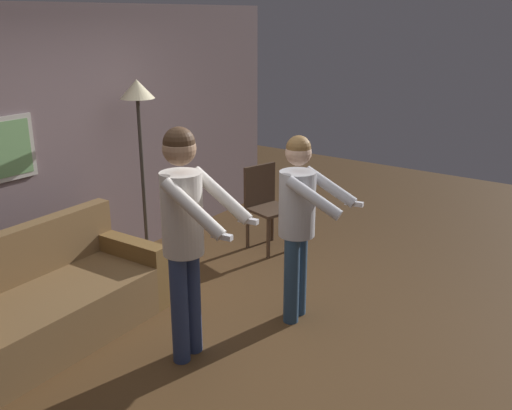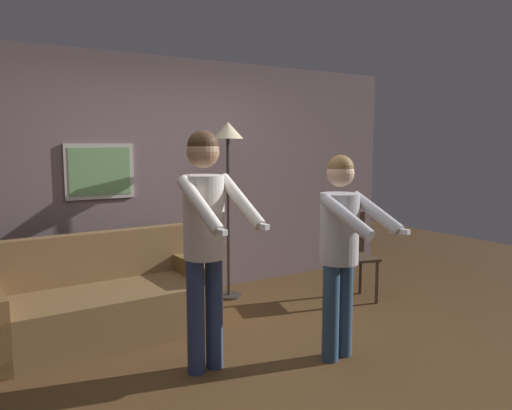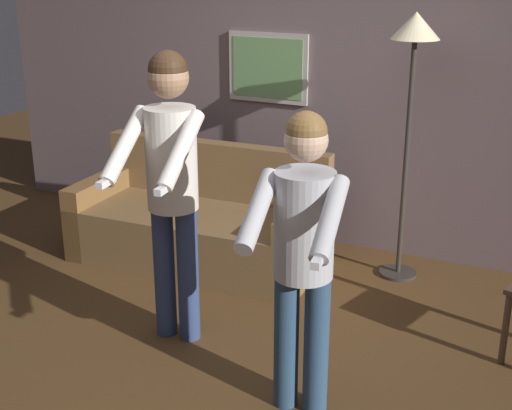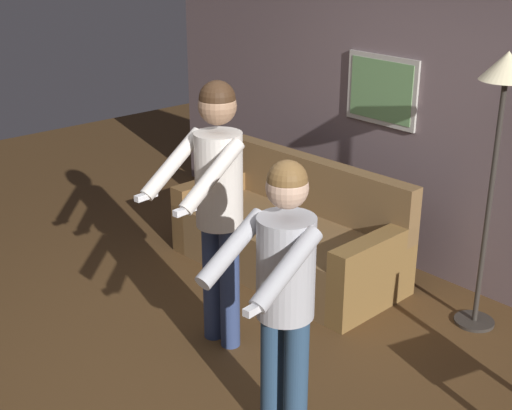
# 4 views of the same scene
# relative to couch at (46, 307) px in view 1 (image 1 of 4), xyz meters

# --- Properties ---
(ground_plane) EXTENTS (12.00, 12.00, 0.00)m
(ground_plane) POSITION_rel_couch_xyz_m (0.82, -1.22, -0.28)
(ground_plane) COLOR #50351B
(back_wall_assembly) EXTENTS (6.40, 0.09, 2.60)m
(back_wall_assembly) POSITION_rel_couch_xyz_m (0.82, 0.81, 1.02)
(back_wall_assembly) COLOR #6C595C
(back_wall_assembly) RESTS_ON ground_plane
(couch) EXTENTS (1.93, 0.91, 0.87)m
(couch) POSITION_rel_couch_xyz_m (0.00, 0.00, 0.00)
(couch) COLOR brown
(couch) RESTS_ON ground_plane
(torchiere_lamp) EXTENTS (0.33, 0.33, 1.91)m
(torchiere_lamp) POSITION_rel_couch_xyz_m (1.48, 0.39, 1.32)
(torchiere_lamp) COLOR #332D28
(torchiere_lamp) RESTS_ON ground_plane
(person_standing_left) EXTENTS (0.48, 0.69, 1.78)m
(person_standing_left) POSITION_rel_couch_xyz_m (0.47, -1.11, 0.81)
(person_standing_left) COLOR navy
(person_standing_left) RESTS_ON ground_plane
(person_standing_right) EXTENTS (0.49, 0.62, 1.60)m
(person_standing_right) POSITION_rel_couch_xyz_m (1.44, -1.47, 0.68)
(person_standing_right) COLOR navy
(person_standing_right) RESTS_ON ground_plane
(dining_chair_distant) EXTENTS (0.52, 0.52, 0.93)m
(dining_chair_distant) POSITION_rel_couch_xyz_m (2.60, -0.34, 0.25)
(dining_chair_distant) COLOR #4C3828
(dining_chair_distant) RESTS_ON ground_plane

